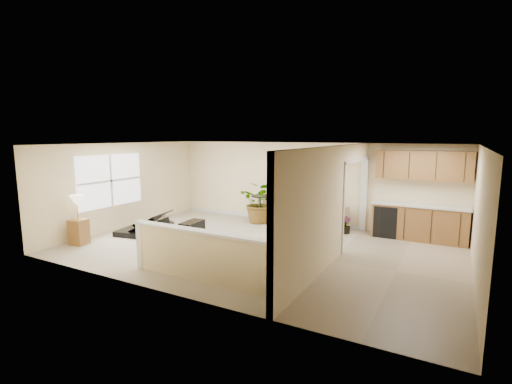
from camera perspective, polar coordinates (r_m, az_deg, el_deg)
The scene contains 20 objects.
floor at distance 9.06m, azimuth 0.41°, elevation -8.72°, with size 9.00×9.00×0.00m, color tan.
back_wall at distance 11.47m, azimuth 7.55°, elevation 1.30°, with size 9.00×0.04×2.50m, color beige.
front_wall at distance 6.34m, azimuth -12.59°, elevation -4.86°, with size 9.00×0.04×2.50m, color beige.
left_wall at distance 11.58m, azimuth -19.59°, elevation 0.94°, with size 0.04×6.00×2.50m, color beige.
right_wall at distance 7.76m, azimuth 31.17°, elevation -3.44°, with size 0.04×6.00×2.50m, color beige.
ceiling at distance 8.65m, azimuth 0.43°, elevation 7.29°, with size 9.00×6.00×0.04m, color silver.
kitchen_vinyl at distance 8.14m, azimuth 20.75°, elevation -11.34°, with size 2.70×6.00×0.01m, color #9C8769.
interior_partition at distance 8.33m, azimuth 12.23°, elevation -1.83°, with size 0.18×5.99×2.50m.
pony_half_wall at distance 7.02m, azimuth -8.10°, elevation -9.62°, with size 3.42×0.22×1.00m.
left_window at distance 11.22m, azimuth -21.49°, elevation 1.63°, with size 0.05×2.15×1.45m, color white.
wall_art_left at distance 11.77m, azimuth 3.22°, elevation 4.00°, with size 0.48×0.04×0.58m.
wall_mirror at distance 11.28m, azimuth 8.97°, elevation 3.96°, with size 0.55×0.04×0.55m.
kitchen_cabinets at distance 10.55m, azimuth 23.33°, elevation -2.08°, with size 2.36×0.65×2.33m.
piano at distance 10.83m, azimuth -16.06°, elevation -3.14°, with size 1.83×1.85×1.33m.
piano_bench at distance 9.93m, azimuth -9.81°, elevation -5.84°, with size 0.37×0.73×0.48m, color black.
loveseat at distance 11.02m, azimuth 9.24°, elevation -3.74°, with size 1.97×1.48×0.95m.
accent_table at distance 11.74m, azimuth 0.64°, elevation -2.00°, with size 0.57×0.57×0.83m.
palm_plant at distance 11.53m, azimuth 0.66°, elevation -1.65°, with size 1.18×1.02×1.30m.
small_plant at distance 10.69m, azimuth 13.61°, elevation -5.13°, with size 0.30×0.30×0.48m.
lamp_stand at distance 10.31m, azimuth -25.67°, elevation -4.39°, with size 0.43×0.43×1.25m.
Camera 1 is at (4.10, -7.61, 2.72)m, focal length 26.00 mm.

